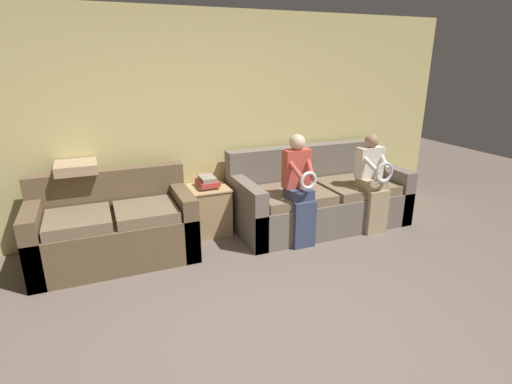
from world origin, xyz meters
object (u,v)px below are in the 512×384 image
couch_main (317,199)px  child_left_seated (300,186)px  throw_pillow (76,167)px  couch_side (114,228)px  side_shelf (208,209)px  child_right_seated (373,180)px  book_stack (207,182)px

couch_main → child_left_seated: size_ratio=1.73×
couch_main → throw_pillow: size_ratio=5.28×
child_left_seated → couch_side: bearing=168.2°
side_shelf → throw_pillow: bearing=178.4°
child_right_seated → book_stack: bearing=160.1°
couch_main → couch_side: bearing=-179.8°
couch_main → book_stack: bearing=169.7°
couch_side → throw_pillow: bearing=134.2°
child_left_seated → throw_pillow: size_ratio=3.04×
couch_main → side_shelf: size_ratio=3.74×
child_left_seated → throw_pillow: (-2.24, 0.70, 0.27)m
couch_side → side_shelf: 1.12m
child_left_seated → throw_pillow: 2.36m
side_shelf → book_stack: 0.34m
throw_pillow → book_stack: bearing=-1.6°
couch_side → child_left_seated: size_ratio=1.29×
couch_side → book_stack: 1.16m
book_stack → couch_main: bearing=-10.3°
child_left_seated → side_shelf: (-0.86, 0.66, -0.38)m
couch_side → child_right_seated: (2.94, -0.42, 0.30)m
side_shelf → couch_main: bearing=-10.3°
couch_side → book_stack: couch_side is taller
side_shelf → book_stack: size_ratio=1.84×
child_right_seated → side_shelf: 2.00m
child_left_seated → child_right_seated: 0.99m
couch_main → child_left_seated: (-0.49, -0.42, 0.35)m
couch_main → couch_side: size_ratio=1.34×
child_left_seated → book_stack: 1.09m
couch_side → child_left_seated: bearing=-11.8°
child_left_seated → side_shelf: size_ratio=2.16×
child_left_seated → throw_pillow: bearing=162.6°
couch_main → throw_pillow: (-2.73, 0.28, 0.62)m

